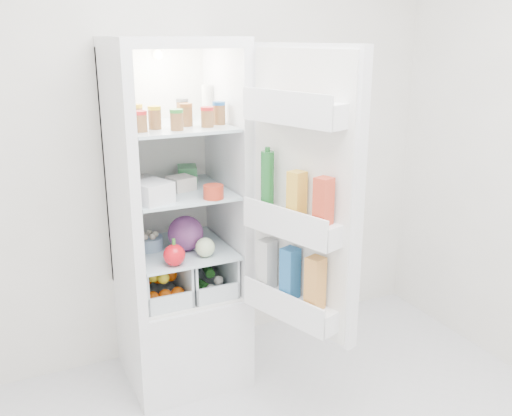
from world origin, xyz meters
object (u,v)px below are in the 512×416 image
mushroom_bowl (150,243)px  refrigerator (177,258)px  fridge_door (301,202)px  red_cabbage (186,233)px

mushroom_bowl → refrigerator: bearing=5.6°
refrigerator → fridge_door: refrigerator is taller
red_cabbage → mushroom_bowl: bearing=150.8°
red_cabbage → mushroom_bowl: 0.20m
red_cabbage → mushroom_bowl: size_ratio=1.30×
red_cabbage → fridge_door: bearing=-54.0°
mushroom_bowl → fridge_door: bearing=-48.4°
refrigerator → mushroom_bowl: 0.19m
red_cabbage → refrigerator: bearing=100.7°
refrigerator → red_cabbage: 0.20m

